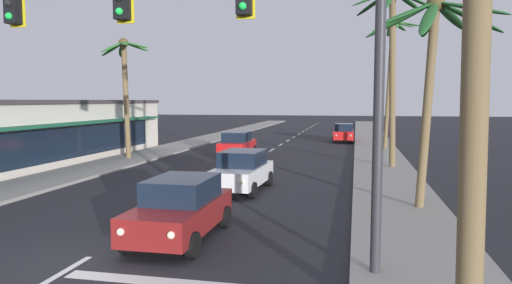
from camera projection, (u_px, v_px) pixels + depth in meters
name	position (u px, v px, depth m)	size (l,w,h in m)	color
ground_plane	(77.00, 264.00, 10.91)	(220.00, 220.00, 0.00)	#232328
sidewalk_right	(381.00, 161.00, 28.77)	(3.20, 110.00, 0.14)	gray
sidewalk_left	(144.00, 155.00, 32.00)	(3.20, 110.00, 0.14)	gray
lane_markings	(264.00, 159.00, 30.58)	(4.28, 89.51, 0.01)	silver
traffic_signal_mast	(202.00, 25.00, 10.35)	(11.80, 0.41, 7.53)	#2D2D33
sedan_lead_at_stop_bar	(181.00, 208.00, 12.85)	(1.95, 4.45, 1.68)	maroon
sedan_third_in_queue	(242.00, 170.00, 19.77)	(2.10, 4.51, 1.68)	silver
sedan_oncoming_far	(237.00, 144.00, 31.79)	(1.99, 4.47, 1.68)	red
sedan_parked_nearest_kerb	(344.00, 133.00, 42.94)	(1.97, 4.46, 1.68)	red
palm_left_second	(125.00, 74.00, 29.44)	(3.16, 2.90, 7.67)	brown
palm_right_second	(433.00, 47.00, 15.67)	(4.64, 4.53, 7.29)	brown
palm_right_third	(393.00, 38.00, 25.48)	(4.55, 4.45, 9.96)	brown
palm_right_farthest	(391.00, 51.00, 35.13)	(3.97, 4.00, 9.89)	brown
storefront_strip_left	(16.00, 133.00, 27.09)	(7.81, 24.80, 3.82)	beige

